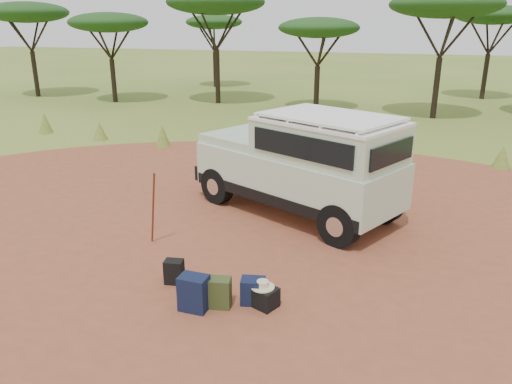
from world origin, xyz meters
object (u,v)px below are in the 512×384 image
(duffel_navy, at_px, (253,291))
(backpack_black, at_px, (174,272))
(backpack_navy, at_px, (194,293))
(backpack_olive, at_px, (219,293))
(safari_vehicle, at_px, (303,166))
(hard_case, at_px, (263,296))
(walking_staff, at_px, (153,209))

(duffel_navy, bearing_deg, backpack_black, 160.52)
(backpack_navy, height_order, backpack_olive, backpack_navy)
(safari_vehicle, xyz_separation_m, hard_case, (0.33, -4.40, -1.08))
(hard_case, bearing_deg, backpack_black, -164.75)
(walking_staff, relative_size, backpack_olive, 3.24)
(walking_staff, relative_size, hard_case, 3.45)
(backpack_olive, xyz_separation_m, hard_case, (0.69, 0.25, -0.09))
(hard_case, bearing_deg, backpack_olive, -136.82)
(backpack_olive, bearing_deg, walking_staff, 129.69)
(backpack_navy, bearing_deg, safari_vehicle, 82.90)
(safari_vehicle, distance_m, walking_staff, 3.82)
(hard_case, bearing_deg, walking_staff, 174.05)
(safari_vehicle, height_order, walking_staff, safari_vehicle)
(backpack_navy, xyz_separation_m, backpack_olive, (0.37, 0.21, -0.04))
(backpack_navy, distance_m, backpack_olive, 0.43)
(hard_case, bearing_deg, safari_vehicle, 117.42)
(backpack_navy, relative_size, backpack_olive, 1.17)
(safari_vehicle, height_order, duffel_navy, safari_vehicle)
(duffel_navy, height_order, hard_case, duffel_navy)
(safari_vehicle, bearing_deg, backpack_olive, -68.27)
(safari_vehicle, height_order, backpack_olive, safari_vehicle)
(walking_staff, xyz_separation_m, backpack_black, (1.15, -1.38, -0.61))
(walking_staff, bearing_deg, hard_case, -79.81)
(backpack_navy, distance_m, duffel_navy, 1.01)
(backpack_navy, bearing_deg, duffel_navy, 30.64)
(walking_staff, distance_m, backpack_olive, 2.98)
(backpack_black, relative_size, duffel_navy, 1.00)
(backpack_navy, height_order, duffel_navy, backpack_navy)
(backpack_navy, bearing_deg, walking_staff, 133.29)
(hard_case, bearing_deg, duffel_navy, -166.67)
(walking_staff, height_order, backpack_navy, walking_staff)
(duffel_navy, bearing_deg, hard_case, -21.62)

